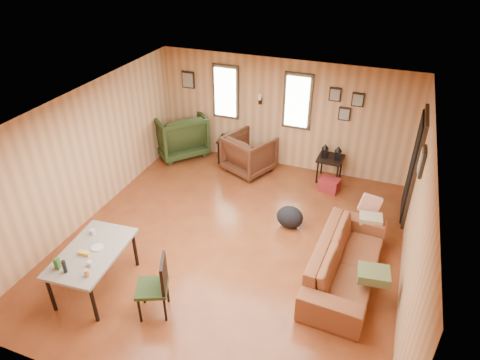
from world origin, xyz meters
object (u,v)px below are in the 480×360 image
object	(u,v)px
dining_table	(91,255)
recliner_green	(179,132)
end_table	(231,146)
side_table	(331,157)
recliner_brown	(249,152)
sofa	(347,256)

from	to	relation	value
dining_table	recliner_green	bearing A→B (deg)	96.57
end_table	side_table	xyz separation A→B (m)	(2.26, -0.05, 0.18)
recliner_brown	recliner_green	size ratio (longest dim) A/B	0.83
end_table	dining_table	xyz separation A→B (m)	(-0.42, -4.39, 0.24)
recliner_brown	recliner_green	world-z (taller)	recliner_green
sofa	end_table	size ratio (longest dim) A/B	3.32
end_table	side_table	world-z (taller)	side_table
sofa	side_table	distance (m)	2.94
recliner_brown	side_table	bearing A→B (deg)	-148.49
recliner_green	side_table	size ratio (longest dim) A/B	1.36
sofa	recliner_brown	distance (m)	3.61
side_table	dining_table	bearing A→B (deg)	-121.64
side_table	recliner_brown	bearing A→B (deg)	-172.53
recliner_green	dining_table	bearing A→B (deg)	52.82
recliner_green	dining_table	xyz separation A→B (m)	(0.85, -4.31, 0.06)
recliner_brown	dining_table	xyz separation A→B (m)	(-0.96, -4.11, 0.16)
recliner_green	end_table	size ratio (longest dim) A/B	1.63
recliner_green	side_table	xyz separation A→B (m)	(3.52, 0.03, 0.00)
sofa	side_table	size ratio (longest dim) A/B	2.77
side_table	end_table	bearing A→B (deg)	178.75
sofa	recliner_brown	size ratio (longest dim) A/B	2.45
end_table	dining_table	distance (m)	4.41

